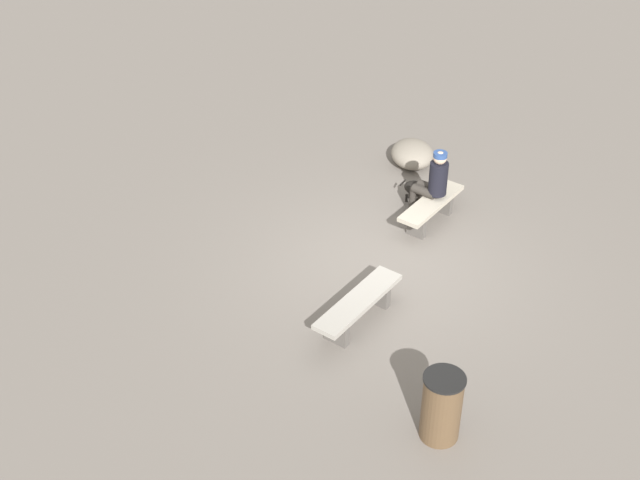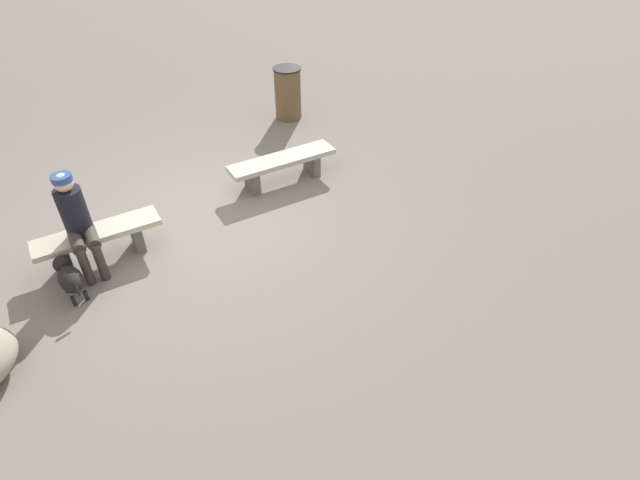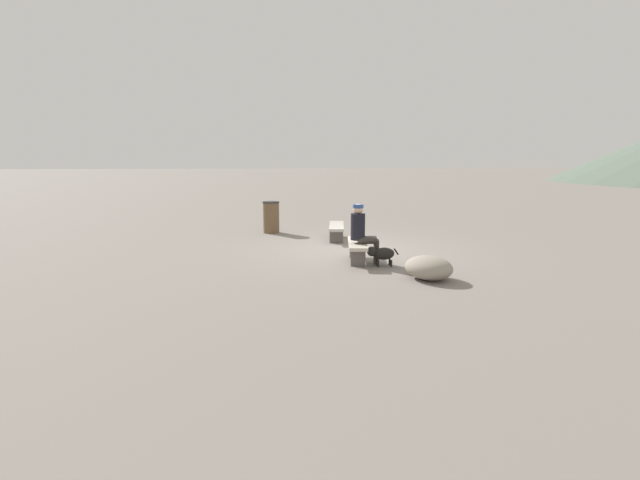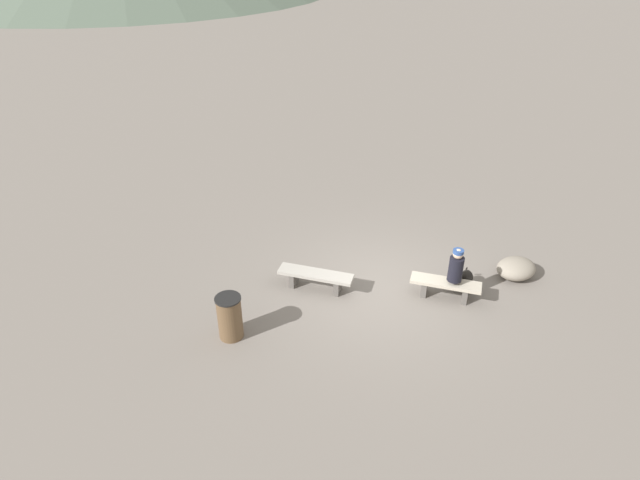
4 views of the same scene
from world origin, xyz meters
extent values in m
cube|color=gray|center=(0.00, 0.00, -0.03)|extent=(210.00, 210.00, 0.06)
cube|color=#605B56|center=(-1.98, -0.07, 0.17)|extent=(0.18, 0.38, 0.35)
cube|color=#605B56|center=(-0.95, -0.25, 0.17)|extent=(0.18, 0.38, 0.35)
cube|color=#B2ADA3|center=(-1.47, -0.16, 0.39)|extent=(1.74, 0.70, 0.08)
cube|color=#605B56|center=(0.97, -0.12, 0.18)|extent=(0.17, 0.33, 0.37)
cube|color=#605B56|center=(1.84, -0.28, 0.18)|extent=(0.17, 0.33, 0.37)
cube|color=beige|center=(1.41, -0.20, 0.41)|extent=(1.57, 0.66, 0.07)
cylinder|color=black|center=(1.57, -0.23, 0.81)|extent=(0.31, 0.31, 0.57)
sphere|color=beige|center=(1.57, -0.23, 1.19)|extent=(0.22, 0.22, 0.22)
cylinder|color=#2D4C8C|center=(1.57, -0.23, 1.25)|extent=(0.23, 0.23, 0.08)
cylinder|color=#38332D|center=(1.69, -0.04, 0.52)|extent=(0.22, 0.43, 0.15)
cylinder|color=#38332D|center=(1.73, 0.16, 0.26)|extent=(0.11, 0.11, 0.52)
cylinder|color=#38332D|center=(1.52, -0.01, 0.52)|extent=(0.22, 0.43, 0.15)
cylinder|color=#38332D|center=(1.56, 0.19, 0.26)|extent=(0.11, 0.11, 0.52)
ellipsoid|color=black|center=(1.94, 0.27, 0.27)|extent=(0.28, 0.45, 0.26)
sphere|color=black|center=(1.93, 0.00, 0.32)|extent=(0.21, 0.21, 0.21)
cylinder|color=black|center=(2.01, 0.12, 0.07)|extent=(0.04, 0.04, 0.14)
cylinder|color=black|center=(1.86, 0.13, 0.07)|extent=(0.04, 0.04, 0.14)
cylinder|color=black|center=(2.02, 0.40, 0.07)|extent=(0.04, 0.04, 0.14)
cylinder|color=black|center=(1.87, 0.41, 0.07)|extent=(0.04, 0.04, 0.14)
cylinder|color=black|center=(1.95, 0.53, 0.31)|extent=(0.04, 0.12, 0.15)
cylinder|color=brown|center=(-2.98, -1.94, 0.47)|extent=(0.49, 0.49, 0.93)
cylinder|color=black|center=(-2.98, -1.94, 0.95)|extent=(0.52, 0.52, 0.03)
camera|label=1|loc=(-10.20, -3.87, 8.09)|focal=48.17mm
camera|label=2|loc=(2.55, 5.36, 4.26)|focal=28.32mm
camera|label=3|loc=(11.32, -2.43, 2.25)|focal=26.10mm
camera|label=4|loc=(-0.28, -10.07, 7.51)|focal=30.64mm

